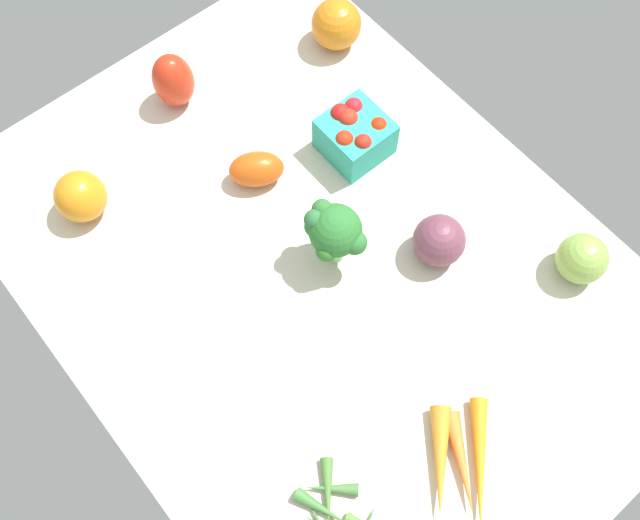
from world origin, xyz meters
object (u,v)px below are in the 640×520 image
Objects in this scene: okra_pile at (334,518)px; bell_pepper_red at (173,81)px; heirloom_tomato_green at (582,259)px; berry_basket at (355,134)px; red_onion_center at (439,241)px; heirloom_tomato_orange at (336,24)px; broccoli_head at (334,232)px; roma_tomato at (256,169)px; bell_pepper_orange at (81,196)px; carrot_bunch at (459,463)px.

okra_pile is 71.37cm from bell_pepper_red.
berry_basket reaches higher than heirloom_tomato_green.
heirloom_tomato_green is 20.81cm from red_onion_center.
heirloom_tomato_orange is 0.89× the size of berry_basket.
broccoli_head is 41.52cm from heirloom_tomato_orange.
roma_tomato is 30.64cm from heirloom_tomato_orange.
bell_pepper_orange is at bearing -0.21° from okra_pile.
heirloom_tomato_orange is 0.61× the size of okra_pile.
heirloom_tomato_orange is 51.31cm from bell_pepper_orange.
heirloom_tomato_green is at bearing -137.75° from bell_pepper_orange.
bell_pepper_red is (8.07, -22.93, 1.06)cm from bell_pepper_orange.
heirloom_tomato_orange reaches higher than carrot_bunch.
bell_pepper_red is (26.09, 16.24, 1.09)cm from berry_basket.
heirloom_tomato_green is 56.15cm from heirloom_tomato_orange.
roma_tomato is 0.84× the size of bell_pepper_red.
heirloom_tomato_green is 0.96× the size of red_onion_center.
broccoli_head is at bearing -178.15° from bell_pepper_red.
broccoli_head reaches higher than bell_pepper_orange.
roma_tomato is 0.62× the size of okra_pile.
red_onion_center is (-40.04, -36.40, -0.13)cm from bell_pepper_orange.
bell_pepper_orange is at bearing 42.25° from heirloom_tomato_green.
okra_pile is at bearing 139.34° from heirloom_tomato_orange.
red_onion_center is at bearing 159.89° from heirloom_tomato_orange.
carrot_bunch is 1.20× the size of okra_pile.
berry_basket is 1.24× the size of red_onion_center.
berry_basket is at bearing -7.18° from red_onion_center.
heirloom_tomato_orange is at bearing -89.25° from bell_pepper_orange.
bell_pepper_red reaches higher than carrot_bunch.
heirloom_tomato_green is at bearing -85.65° from okra_pile.
heirloom_tomato_green is 0.63× the size of broccoli_head.
broccoli_head reaches higher than berry_basket.
carrot_bunch is 51.77cm from berry_basket.
heirloom_tomato_orange is 43.36cm from red_onion_center.
berry_basket is at bearing -25.47° from carrot_bunch.
broccoli_head is 19.90cm from berry_basket.
heirloom_tomato_orange is at bearing -40.66° from okra_pile.
bell_pepper_red is at bearing 1.85° from broccoli_head.
carrot_bunch is (-34.13, 7.25, -6.39)cm from broccoli_head.
red_onion_center is at bearing 172.82° from berry_basket.
broccoli_head reaches higher than roma_tomato.
heirloom_tomato_green is 0.45× the size of carrot_bunch.
okra_pile is (-59.98, 51.52, -3.48)cm from heirloom_tomato_orange.
broccoli_head is 1.23× the size of berry_basket.
bell_pepper_red is at bearing -4.71° from carrot_bunch.
roma_tomato is at bearing 31.86° from heirloom_tomato_green.
okra_pile is at bearing 179.79° from bell_pepper_orange.
red_onion_center reaches higher than heirloom_tomato_green.
broccoli_head is 1.38× the size of heirloom_tomato_orange.
bell_pepper_orange is 24.33cm from bell_pepper_red.
heirloom_tomato_green is 34.78cm from carrot_bunch.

